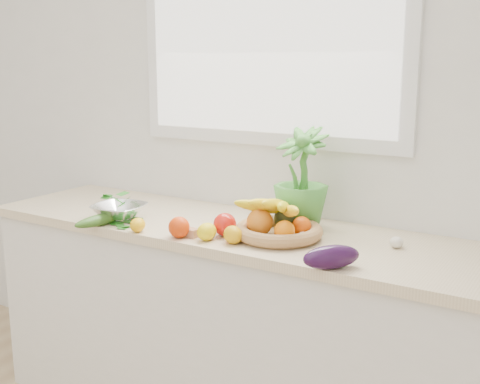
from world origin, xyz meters
The scene contains 20 objects.
back_wall centered at (0.00, 2.25, 1.35)m, with size 4.50×0.02×2.70m, color white.
counter_cabinet centered at (0.00, 1.95, 0.43)m, with size 2.20×0.58×0.86m, color silver.
countertop centered at (0.00, 1.95, 0.88)m, with size 2.24×0.62×0.04m, color beige.
window_frame centered at (0.00, 2.23, 1.75)m, with size 1.30×0.03×1.10m, color white.
window_pane centered at (0.00, 2.21, 1.75)m, with size 1.18×0.01×0.98m, color white.
orange_loose centered at (-0.08, 1.69, 0.94)m, with size 0.08×0.08×0.08m, color red.
lemon_a centered at (-0.26, 1.67, 0.93)m, with size 0.06×0.07×0.06m, color #F7B20D.
lemon_b centered at (0.03, 1.72, 0.93)m, with size 0.07×0.08×0.07m, color yellow.
lemon_c centered at (0.14, 1.74, 0.93)m, with size 0.07×0.08×0.07m, color #DB9C0B.
apple centered at (0.06, 1.81, 0.95)m, with size 0.09×0.09×0.09m, color red.
ginger centered at (-0.07, 1.73, 0.92)m, with size 0.10×0.04×0.03m, color #AF7C57.
garlic_a centered at (0.36, 1.87, 0.92)m, with size 0.05×0.05×0.04m, color white.
garlic_b centered at (0.67, 2.00, 0.92)m, with size 0.05×0.05×0.04m, color silver.
garlic_c centered at (0.32, 1.78, 0.92)m, with size 0.05×0.05×0.04m, color white.
eggplant centered at (0.56, 1.67, 0.94)m, with size 0.08×0.20×0.08m, color #290E33.
cucumber centered at (-0.46, 1.67, 0.92)m, with size 0.05×0.27×0.05m, color #275017.
radish centered at (-0.05, 1.74, 0.91)m, with size 0.03×0.03×0.03m, color #B3163F.
potted_herb centered at (0.26, 2.05, 1.12)m, with size 0.22×0.22×0.39m, color #449034.
fruit_basket centered at (0.25, 1.88, 0.95)m, with size 0.35×0.35×0.18m.
colander_with_spinach centered at (-0.45, 1.77, 0.96)m, with size 0.24×0.24×0.12m.
Camera 1 is at (1.28, -0.07, 1.56)m, focal length 45.00 mm.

